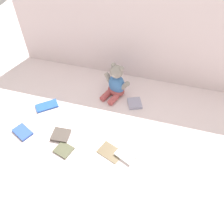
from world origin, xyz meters
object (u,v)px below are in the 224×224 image
at_px(teddy_bear, 116,84).
at_px(book_case_2, 61,135).
at_px(book_case_0, 47,106).
at_px(book_case_5, 126,154).
at_px(book_case_4, 64,150).
at_px(book_case_6, 135,103).
at_px(book_case_3, 23,132).
at_px(book_case_1, 110,152).

relative_size(teddy_bear, book_case_2, 2.35).
height_order(book_case_0, book_case_5, book_case_5).
distance_m(book_case_0, book_case_4, 0.37).
distance_m(book_case_0, book_case_2, 0.27).
distance_m(book_case_2, book_case_6, 0.51).
relative_size(book_case_0, book_case_6, 1.48).
bearing_deg(teddy_bear, book_case_2, -96.75).
xyz_separation_m(book_case_3, book_case_4, (0.28, -0.05, -0.00)).
relative_size(book_case_2, book_case_5, 0.94).
distance_m(teddy_bear, book_case_2, 0.49).
bearing_deg(book_case_5, teddy_bear, -134.91).
bearing_deg(book_case_5, book_case_0, -86.95).
distance_m(book_case_3, book_case_6, 0.71).
relative_size(book_case_0, book_case_4, 1.50).
bearing_deg(teddy_bear, book_case_4, -87.46).
bearing_deg(book_case_4, book_case_3, 97.06).
height_order(teddy_bear, book_case_3, teddy_bear).
bearing_deg(book_case_4, book_case_6, -17.66).
relative_size(book_case_3, book_case_4, 1.23).
relative_size(book_case_0, book_case_1, 1.05).
xyz_separation_m(book_case_0, book_case_5, (0.58, -0.22, 0.00)).
distance_m(book_case_0, book_case_3, 0.24).
height_order(book_case_1, book_case_4, book_case_4).
height_order(teddy_bear, book_case_4, teddy_bear).
bearing_deg(book_case_1, book_case_5, 114.57).
bearing_deg(book_case_5, book_case_3, -65.09).
height_order(teddy_bear, book_case_6, teddy_bear).
distance_m(book_case_0, book_case_6, 0.57).
bearing_deg(teddy_bear, book_case_0, -129.30).
height_order(teddy_bear, book_case_0, teddy_bear).
bearing_deg(book_case_2, book_case_5, 172.67).
height_order(book_case_0, book_case_1, book_case_0).
height_order(book_case_0, book_case_2, book_case_2).
xyz_separation_m(teddy_bear, book_case_6, (0.15, -0.07, -0.08)).
bearing_deg(book_case_2, book_case_0, -50.42).
xyz_separation_m(teddy_bear, book_case_0, (-0.40, -0.24, -0.08)).
distance_m(teddy_bear, book_case_4, 0.55).
relative_size(book_case_0, book_case_2, 1.39).
height_order(book_case_2, book_case_3, book_case_2).
bearing_deg(book_case_5, book_case_1, -62.78).
bearing_deg(book_case_3, teddy_bear, -16.92).
bearing_deg(book_case_0, book_case_1, 26.25).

